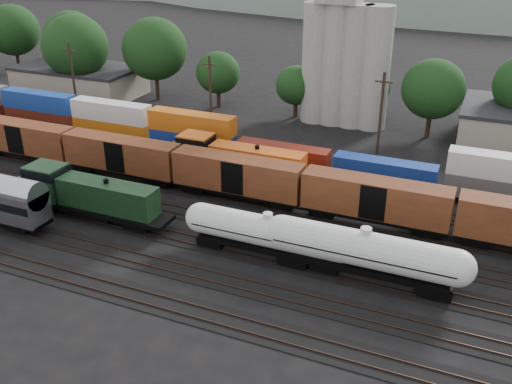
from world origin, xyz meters
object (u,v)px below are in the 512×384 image
at_px(orange_locomotive, 232,159).
at_px(grain_silo, 345,51).
at_px(green_locomotive, 83,193).
at_px(tank_car_a, 268,233).

bearing_deg(orange_locomotive, grain_silo, 76.28).
height_order(green_locomotive, grain_silo, grain_silo).
bearing_deg(orange_locomotive, tank_car_a, -54.46).
distance_m(green_locomotive, grain_silo, 45.03).
bearing_deg(grain_silo, tank_car_a, -83.92).
distance_m(green_locomotive, tank_car_a, 20.95).
height_order(orange_locomotive, grain_silo, grain_silo).
bearing_deg(tank_car_a, orange_locomotive, 125.54).
height_order(green_locomotive, orange_locomotive, green_locomotive).
bearing_deg(tank_car_a, grain_silo, 96.08).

